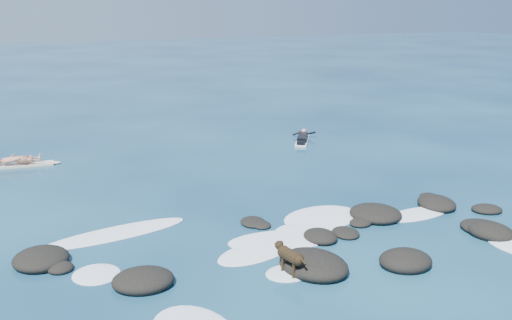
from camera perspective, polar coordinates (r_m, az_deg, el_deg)
name	(u,v)px	position (r m, az deg, el deg)	size (l,w,h in m)	color
ground	(281,232)	(15.58, 2.48, -7.23)	(160.00, 160.00, 0.00)	#0A2642
reef_rocks	(312,247)	(14.50, 5.62, -8.64)	(14.41, 5.88, 0.54)	black
breaking_foam	(281,244)	(14.82, 2.54, -8.42)	(12.22, 7.49, 0.12)	white
standing_surfer_rig	(16,149)	(23.18, -22.91, 1.05)	(3.14, 0.78, 1.78)	beige
paddling_surfer_rig	(303,138)	(25.44, 4.68, 2.16)	(1.69, 2.24, 0.42)	white
dog	(289,255)	(13.12, 3.33, -9.48)	(0.45, 1.14, 0.73)	black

